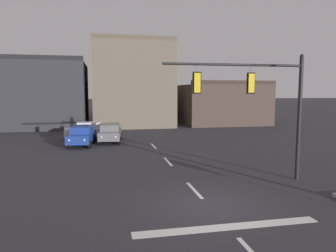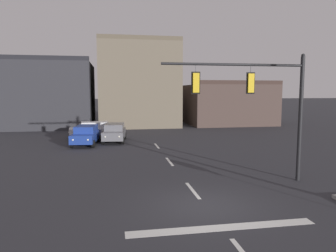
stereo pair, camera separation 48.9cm
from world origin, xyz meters
name	(u,v)px [view 1 (the left image)]	position (x,y,z in m)	size (l,w,h in m)	color
ground_plane	(209,206)	(0.00, 0.00, 0.00)	(400.00, 400.00, 0.00)	#2B2B30
stop_bar_paint	(228,227)	(0.00, -2.00, 0.00)	(6.40, 0.50, 0.01)	silver
lane_centreline	(194,190)	(0.00, 2.00, 0.00)	(0.16, 26.40, 0.01)	silver
signal_mast_near_side	(261,96)	(3.55, 2.71, 4.25)	(7.08, 0.37, 6.31)	black
car_lot_nearside	(82,135)	(-5.83, 15.66, 0.86)	(2.30, 4.60, 1.61)	navy
car_lot_middle	(89,130)	(-5.41, 19.15, 0.86)	(4.58, 2.24, 1.61)	silver
car_lot_farside	(110,132)	(-3.44, 16.96, 0.86)	(2.24, 4.58, 1.61)	slate
building_row	(128,93)	(-0.68, 31.63, 4.35)	(34.23, 12.74, 11.06)	#2D2D33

